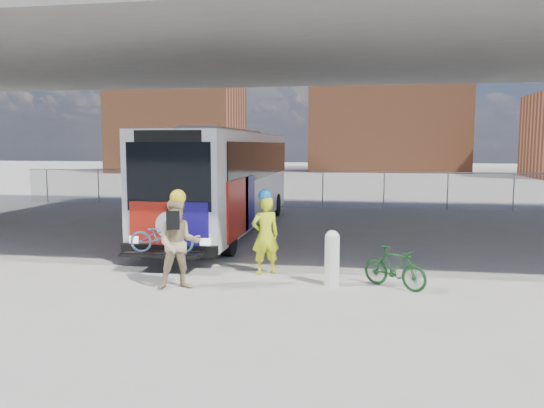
% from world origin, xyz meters
% --- Properties ---
extents(ground, '(160.00, 160.00, 0.00)m').
position_xyz_m(ground, '(0.00, 0.00, 0.00)').
color(ground, '#9E9991').
rests_on(ground, ground).
extents(bus, '(2.67, 12.90, 3.69)m').
position_xyz_m(bus, '(-2.00, 4.41, 2.11)').
color(bus, silver).
rests_on(bus, ground).
extents(overpass, '(40.00, 16.00, 7.95)m').
position_xyz_m(overpass, '(0.00, 4.00, 6.54)').
color(overpass, '#605E59').
rests_on(overpass, ground).
extents(chainlink_fence, '(30.00, 0.06, 30.00)m').
position_xyz_m(chainlink_fence, '(0.00, 12.00, 1.42)').
color(chainlink_fence, gray).
rests_on(chainlink_fence, ground).
extents(brick_buildings, '(54.00, 22.00, 12.00)m').
position_xyz_m(brick_buildings, '(1.23, 48.23, 5.42)').
color(brick_buildings, brown).
rests_on(brick_buildings, ground).
extents(smokestack, '(2.20, 2.20, 25.00)m').
position_xyz_m(smokestack, '(14.00, 55.00, 12.50)').
color(smokestack, brown).
rests_on(smokestack, ground).
extents(bollard, '(0.33, 0.33, 1.26)m').
position_xyz_m(bollard, '(2.21, -2.77, 0.67)').
color(bollard, silver).
rests_on(bollard, ground).
extents(cyclist_hivis, '(0.83, 0.73, 2.09)m').
position_xyz_m(cyclist_hivis, '(0.55, -1.92, 1.01)').
color(cyclist_hivis, '#D5E718').
rests_on(cyclist_hivis, ground).
extents(cyclist_tan, '(1.18, 1.07, 2.19)m').
position_xyz_m(cyclist_tan, '(-1.07, -3.56, 1.03)').
color(cyclist_tan, tan).
rests_on(cyclist_tan, ground).
extents(bike_parked, '(1.52, 1.21, 0.92)m').
position_xyz_m(bike_parked, '(3.58, -2.76, 0.46)').
color(bike_parked, '#143F18').
rests_on(bike_parked, ground).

